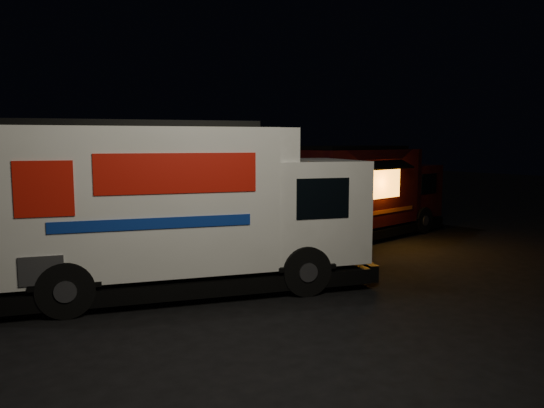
% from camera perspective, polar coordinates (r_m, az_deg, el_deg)
% --- Properties ---
extents(ground, '(80.00, 80.00, 0.00)m').
position_cam_1_polar(ground, '(10.87, 0.26, -8.95)').
color(ground, black).
rests_on(ground, ground).
extents(white_truck, '(7.73, 4.84, 3.32)m').
position_cam_1_polar(white_truck, '(10.58, -9.12, -0.31)').
color(white_truck, white).
rests_on(white_truck, ground).
extents(red_truck, '(6.24, 2.82, 2.81)m').
position_cam_1_polar(red_truck, '(16.71, 9.95, 1.37)').
color(red_truck, '#3B110A').
rests_on(red_truck, ground).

